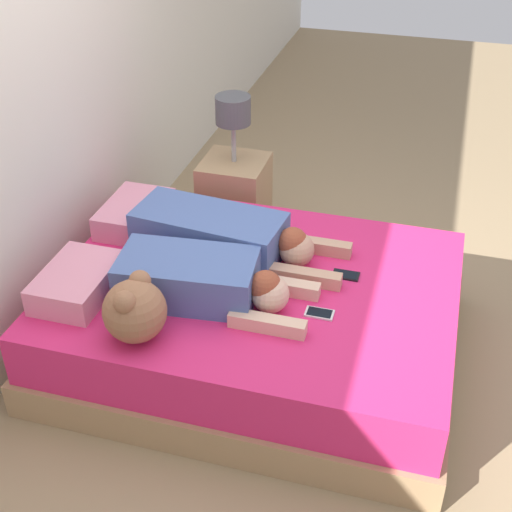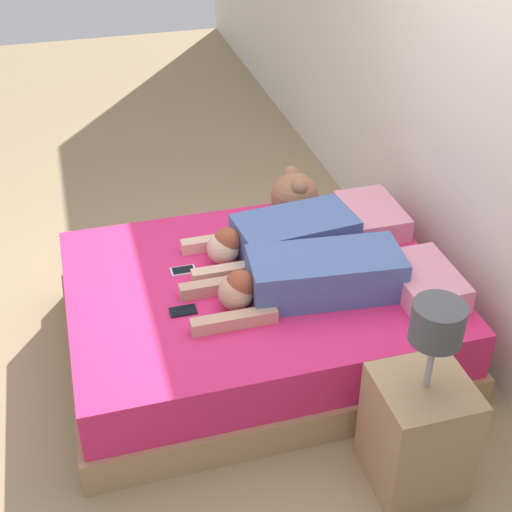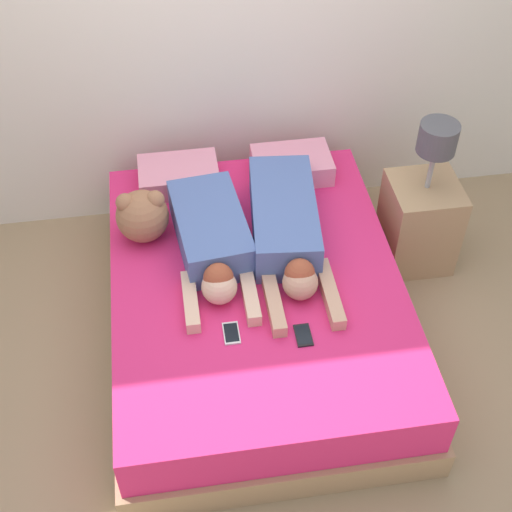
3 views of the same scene
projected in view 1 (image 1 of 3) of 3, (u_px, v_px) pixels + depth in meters
name	position (u px, v px, depth m)	size (l,w,h in m)	color
ground_plane	(256.00, 351.00, 3.83)	(12.00, 12.00, 0.00)	#9E8460
wall_back	(19.00, 99.00, 3.38)	(12.00, 0.06, 2.60)	silver
bed	(256.00, 318.00, 3.71)	(1.57, 2.04, 0.47)	tan
pillow_head_left	(77.00, 282.00, 3.45)	(0.46, 0.31, 0.14)	pink
pillow_head_right	(135.00, 214.00, 3.99)	(0.46, 0.31, 0.14)	pink
person_left	(205.00, 281.00, 3.40)	(0.42, 0.96, 0.21)	#4C66A5
person_right	(226.00, 236.00, 3.73)	(0.42, 1.14, 0.23)	#4C66A5
cell_phone_left	(319.00, 313.00, 3.35)	(0.08, 0.13, 0.01)	silver
cell_phone_right	(346.00, 275.00, 3.61)	(0.08, 0.13, 0.01)	black
plush_toy	(135.00, 310.00, 3.13)	(0.29, 0.29, 0.30)	#996647
nightstand	(235.00, 194.00, 4.60)	(0.40, 0.40, 1.00)	tan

